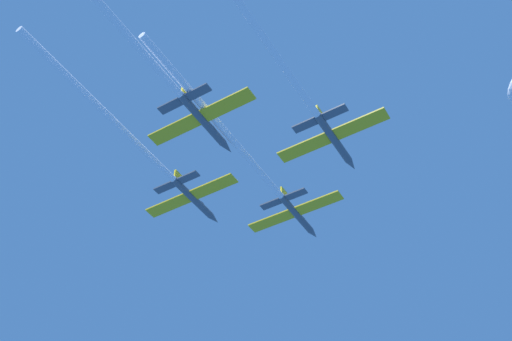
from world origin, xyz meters
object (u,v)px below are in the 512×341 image
object	(u,v)px
jet_left_wing	(149,156)
jet_slot	(140,49)
jet_right_wing	(297,86)
jet_lead	(257,168)

from	to	relation	value
jet_left_wing	jet_slot	bearing A→B (deg)	-54.26
jet_slot	jet_right_wing	bearing A→B (deg)	46.69
jet_left_wing	jet_right_wing	size ratio (longest dim) A/B	1.01
jet_left_wing	jet_right_wing	world-z (taller)	jet_left_wing
jet_lead	jet_right_wing	xyz separation A→B (m)	(15.03, -13.10, -1.18)
jet_left_wing	jet_right_wing	bearing A→B (deg)	-2.30
jet_right_wing	jet_slot	world-z (taller)	jet_slot
jet_lead	jet_right_wing	world-z (taller)	jet_lead
jet_lead	jet_slot	xyz separation A→B (m)	(-1.26, -30.38, -0.88)
jet_lead	jet_left_wing	size ratio (longest dim) A/B	1.08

